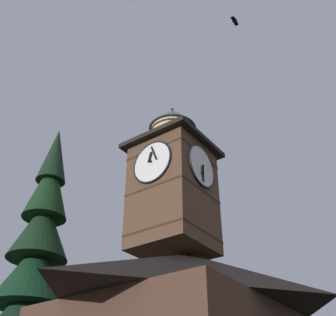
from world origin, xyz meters
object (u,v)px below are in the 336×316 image
pine_tree_behind (30,297)px  flying_bird_high (234,20)px  clock_tower (173,181)px  moon (34,305)px

pine_tree_behind → flying_bird_high: 17.44m
clock_tower → moon: size_ratio=4.57×
clock_tower → flying_bird_high: size_ratio=13.77×
clock_tower → pine_tree_behind: 9.44m
pine_tree_behind → flying_bird_high: size_ratio=28.14×
clock_tower → moon: clock_tower is taller
pine_tree_behind → clock_tower: bearing=102.3°
clock_tower → flying_bird_high: (2.23, 5.39, 6.37)m
pine_tree_behind → flying_bird_high: bearing=87.8°
moon → flying_bird_high: (19.77, 38.58, 4.20)m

